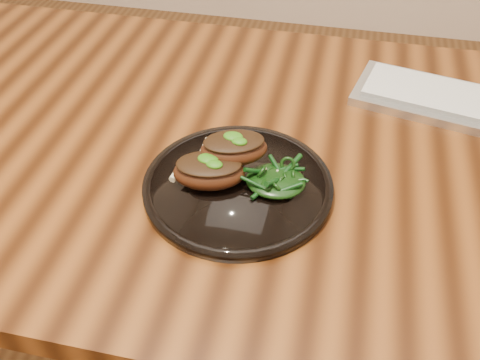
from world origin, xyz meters
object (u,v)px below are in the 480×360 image
Objects in this scene: desk at (261,183)px; lamb_chop_front at (209,171)px; greens_heap at (276,178)px; plate at (238,186)px.

desk is 0.18m from lamb_chop_front.
greens_heap is at bearing -70.38° from desk.
desk is at bearing 81.90° from plate.
greens_heap is (0.05, 0.00, 0.02)m from plate.
desk is at bearing 65.30° from lamb_chop_front.
plate is at bearing -98.10° from desk.
greens_heap is at bearing 5.19° from plate.
lamb_chop_front is 1.32× the size of greens_heap.
lamb_chop_front reaches higher than plate.
greens_heap is at bearing 8.85° from lamb_chop_front.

